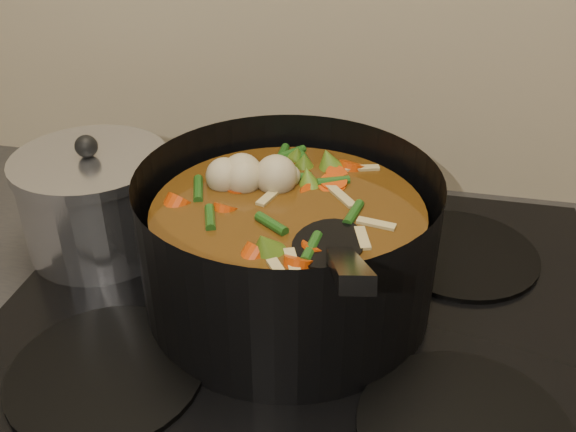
# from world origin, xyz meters

# --- Properties ---
(stovetop) EXTENTS (0.62, 0.54, 0.03)m
(stovetop) POSITION_xyz_m (0.00, 1.93, 0.92)
(stovetop) COLOR black
(stovetop) RESTS_ON counter
(stockpot) EXTENTS (0.30, 0.39, 0.22)m
(stockpot) POSITION_xyz_m (-0.02, 1.94, 1.00)
(stockpot) COLOR black
(stockpot) RESTS_ON stovetop
(saucepan) EXTENTS (0.17, 0.17, 0.14)m
(saucepan) POSITION_xyz_m (-0.26, 2.00, 0.99)
(saucepan) COLOR silver
(saucepan) RESTS_ON stovetop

